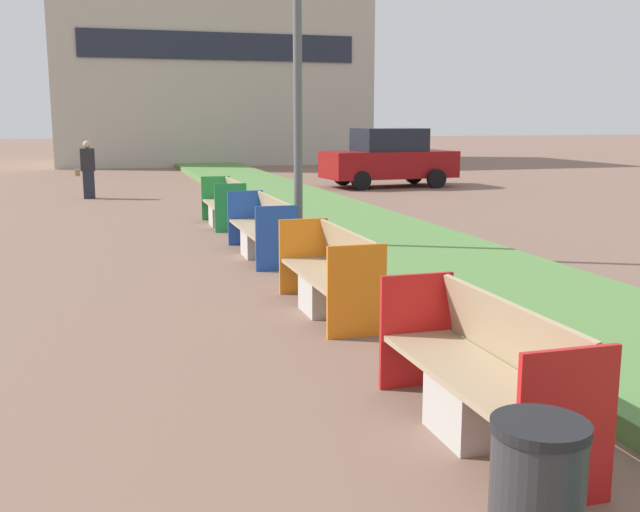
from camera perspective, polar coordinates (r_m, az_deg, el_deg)
name	(u,v)px	position (r m, az deg, el deg)	size (l,w,h in m)	color
planter_grass_strip	(465,274)	(10.34, 11.00, -1.33)	(2.80, 120.00, 0.18)	#568442
building_backdrop	(207,64)	(39.16, -8.60, 14.25)	(14.63, 8.90, 9.69)	#B2AD9E
bench_red_frame	(481,385)	(5.32, 12.19, -9.56)	(0.65, 2.09, 0.94)	#ADA8A0
bench_orange_frame	(330,280)	(8.43, 0.79, -1.88)	(0.65, 2.06, 0.94)	#ADA8A0
bench_blue_frame	(262,233)	(11.92, -4.41, 1.77)	(0.65, 2.40, 0.94)	#ADA8A0
bench_green_frame	(225,208)	(15.47, -7.27, 3.66)	(0.65, 1.93, 0.94)	#ADA8A0
litter_bin	(536,511)	(3.68, 16.12, -18.14)	(0.44, 0.44, 0.85)	#2D2D30
street_lamp_post	(297,13)	(12.08, -1.74, 17.99)	(0.24, 0.44, 6.76)	#56595B
pedestrian_walking	(88,170)	(21.49, -17.28, 6.30)	(0.53, 0.24, 1.58)	#232633
parked_car_distant	(389,158)	(24.24, 5.27, 7.43)	(4.32, 2.08, 1.86)	maroon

